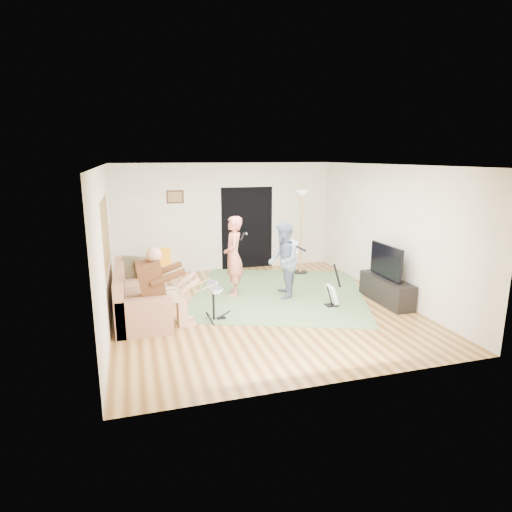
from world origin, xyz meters
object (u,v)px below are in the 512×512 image
Objects in this scene: guitarist at (283,261)px; torchiere_lamp at (302,217)px; tv_cabinet at (386,290)px; sofa at (137,300)px; dining_chair at (167,274)px; television at (386,261)px; guitar_spare at (332,294)px; singer at (233,256)px; drum_kit at (214,305)px.

guitarist is 0.76× the size of torchiere_lamp.
torchiere_lamp reaches higher than guitarist.
torchiere_lamp is 2.88m from tv_cabinet.
torchiere_lamp reaches higher than sofa.
guitarist reaches higher than dining_chair.
guitar_spare is at bearing 176.06° from television.
guitarist is at bearing 76.96° from singer.
sofa is at bearing 153.42° from drum_kit.
guitar_spare reaches higher than tv_cabinet.
guitarist is (1.62, 0.86, 0.49)m from drum_kit.
singer is 0.81× the size of torchiere_lamp.
singer is 1.66× the size of television.
sofa is 2.20× the size of television.
dining_chair is (-2.24, 1.37, -0.47)m from guitarist.
guitarist is 1.84× the size of guitar_spare.
drum_kit is 2.32m from dining_chair.
sofa reaches higher than drum_kit.
television is (1.10, -0.08, 0.61)m from guitar_spare.
guitar_spare is at bearing 65.23° from singer.
television reaches higher than tv_cabinet.
television is (1.83, -0.87, 0.07)m from guitarist.
torchiere_lamp is at bearing 132.48° from singer.
torchiere_lamp is 2.36× the size of dining_chair.
television is at bearing 76.33° from singer.
torchiere_lamp is at bearing 108.25° from tv_cabinet.
sofa is at bearing -60.53° from singer.
dining_chair is (-2.97, 2.17, 0.07)m from guitar_spare.
guitar_spare is 1.26m from television.
singer is 1.91× the size of dining_chair.
singer reaches higher than guitarist.
guitar_spare is (1.67, -1.23, -0.59)m from singer.
drum_kit is 2.35m from guitar_spare.
torchiere_lamp is at bearing 42.94° from drum_kit.
guitarist reaches higher than sofa.
television is at bearing 79.93° from guitarist.
guitar_spare is (0.73, -0.80, -0.54)m from guitarist.
guitar_spare is at bearing 1.56° from drum_kit.
drum_kit is 0.78× the size of guitar_spare.
dining_chair is at bearing 105.44° from drum_kit.
singer reaches higher than television.
tv_cabinet is (4.12, -2.25, -0.06)m from dining_chair.
dining_chair reaches higher than guitar_spare.
torchiere_lamp is at bearing 107.21° from television.
sofa is 2.54× the size of dining_chair.
tv_cabinet is (0.82, -2.50, -1.16)m from torchiere_lamp.
guitarist is 2.14m from tv_cabinet.
torchiere_lamp is 2.04× the size of television.
tv_cabinet is at bearing -71.75° from torchiere_lamp.
drum_kit reaches higher than tv_cabinet.
dining_chair is at bearing 151.37° from tv_cabinet.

